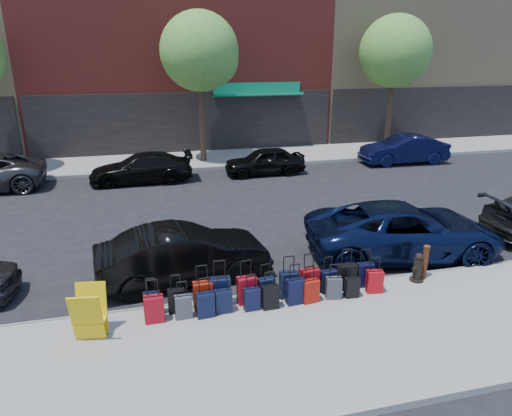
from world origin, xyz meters
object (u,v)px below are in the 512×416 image
object	(u,v)px
tree_right	(397,53)
car_near_1	(183,255)
car_far_2	(265,161)
display_rack	(89,314)
tree_center	(202,54)
car_far_3	(404,149)
suitcase_front_5	(266,289)
bollard	(425,261)
fire_hydrant	(418,268)
car_far_1	(141,168)
car_near_2	(403,230)

from	to	relation	value
tree_right	car_near_1	distance (m)	18.62
car_near_1	car_far_2	world-z (taller)	car_near_1
tree_right	display_rack	size ratio (longest dim) A/B	6.83
tree_center	display_rack	distance (m)	16.19
display_rack	car_far_3	bearing A→B (deg)	49.55
suitcase_front_5	car_far_2	size ratio (longest dim) A/B	0.24
tree_center	bollard	distance (m)	15.42
tree_right	car_far_3	distance (m)	5.38
fire_hydrant	car_far_1	bearing A→B (deg)	96.45
suitcase_front_5	car_near_2	bearing A→B (deg)	12.00
tree_center	car_near_1	distance (m)	13.66
suitcase_front_5	bollard	distance (m)	4.16
fire_hydrant	car_far_3	world-z (taller)	car_far_3
fire_hydrant	car_far_1	distance (m)	13.11
car_near_2	car_far_1	bearing A→B (deg)	44.22
suitcase_front_5	car_far_1	world-z (taller)	car_far_1
car_far_1	car_near_2	bearing A→B (deg)	37.00
car_near_1	car_far_2	distance (m)	10.74
tree_center	display_rack	size ratio (longest dim) A/B	6.83
bollard	tree_right	bearing A→B (deg)	63.74
tree_center	suitcase_front_5	bearing A→B (deg)	-92.68
bollard	display_rack	bearing A→B (deg)	-175.58
car_far_2	car_far_1	bearing A→B (deg)	-90.71
tree_center	display_rack	world-z (taller)	tree_center
tree_right	tree_center	bearing A→B (deg)	180.00
suitcase_front_5	fire_hydrant	world-z (taller)	suitcase_front_5
tree_right	display_rack	bearing A→B (deg)	-135.18
tree_right	bollard	world-z (taller)	tree_right
fire_hydrant	bollard	xyz separation A→B (m)	(0.26, 0.11, 0.10)
suitcase_front_5	car_near_2	world-z (taller)	car_near_2
tree_right	car_near_2	distance (m)	14.98
display_rack	tree_right	bearing A→B (deg)	53.84
tree_right	car_far_3	world-z (taller)	tree_right
car_far_2	display_rack	bearing A→B (deg)	-30.41
tree_center	car_far_3	bearing A→B (deg)	-14.65
suitcase_front_5	car_near_1	distance (m)	2.44
tree_center	bollard	xyz separation A→B (m)	(3.48, -14.22, -4.81)
car_far_1	car_far_3	bearing A→B (deg)	92.05
tree_center	car_near_1	world-z (taller)	tree_center
fire_hydrant	car_far_1	xyz separation A→B (m)	(-6.52, 11.38, 0.15)
display_rack	car_far_1	distance (m)	11.94
fire_hydrant	car_far_3	bearing A→B (deg)	37.02
display_rack	car_near_1	distance (m)	3.04
tree_right	car_far_2	size ratio (longest dim) A/B	1.93
car_far_3	bollard	bearing A→B (deg)	-26.71
fire_hydrant	display_rack	bearing A→B (deg)	160.40
tree_right	car_far_2	world-z (taller)	tree_right
suitcase_front_5	car_far_2	xyz separation A→B (m)	(3.03, 11.38, 0.21)
fire_hydrant	car_far_2	world-z (taller)	car_far_2
tree_right	car_near_2	size ratio (longest dim) A/B	1.33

